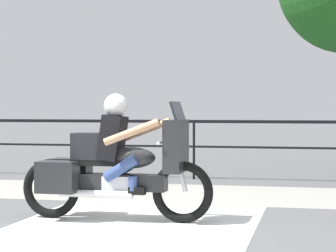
% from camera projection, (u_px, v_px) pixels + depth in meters
% --- Properties ---
extents(ground_plane, '(120.00, 120.00, 0.00)m').
position_uv_depth(ground_plane, '(104.00, 232.00, 7.25)').
color(ground_plane, '#565659').
extents(sidewalk_band, '(44.00, 2.40, 0.01)m').
position_uv_depth(sidewalk_band, '(170.00, 193.00, 10.56)').
color(sidewalk_band, '#99968E').
rests_on(sidewalk_band, ground).
extents(crosswalk_band, '(2.84, 6.00, 0.01)m').
position_uv_depth(crosswalk_band, '(117.00, 236.00, 7.01)').
color(crosswalk_band, silver).
rests_on(crosswalk_band, ground).
extents(fence_railing, '(36.00, 0.05, 1.15)m').
position_uv_depth(fence_railing, '(194.00, 132.00, 12.67)').
color(fence_railing, black).
rests_on(fence_railing, ground).
extents(motorcycle, '(2.42, 0.76, 1.56)m').
position_uv_depth(motorcycle, '(115.00, 164.00, 8.00)').
color(motorcycle, black).
rests_on(motorcycle, ground).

